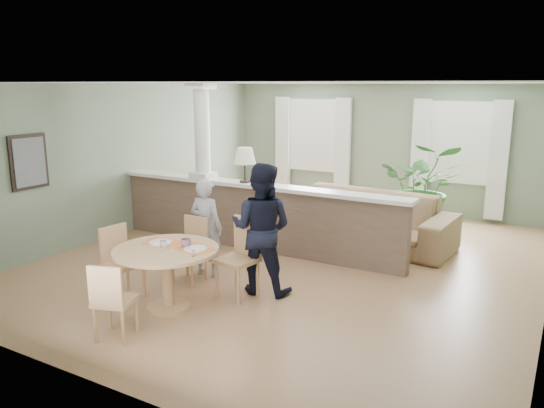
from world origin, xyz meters
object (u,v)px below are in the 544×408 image
Objects in this scene: child_person at (206,227)px; houseplant at (423,187)px; chair_side at (120,258)px; chair_far_boy at (192,246)px; chair_near at (111,298)px; sofa at (362,218)px; chair_far_man at (241,254)px; man_person at (261,229)px; dining_table at (167,261)px.

houseplant is at bearing -119.45° from child_person.
chair_side is 1.30m from child_person.
chair_side is (-0.43, -0.92, 0.02)m from chair_far_boy.
houseplant is 4.39m from child_person.
chair_near is at bearing -129.98° from chair_side.
chair_far_man is (-0.54, -2.94, 0.11)m from sofa.
man_person reaches higher than chair_side.
sofa is at bearing -119.75° from child_person.
chair_far_boy is 1.89m from chair_near.
houseplant is 1.64× the size of chair_far_man.
chair_side is (-1.32, -0.81, -0.05)m from chair_far_man.
chair_far_man is (0.88, -0.11, 0.07)m from chair_far_boy.
sofa is 3.52× the size of chair_near.
chair_side reaches higher than dining_table.
chair_far_boy is at bearing -16.57° from chair_side.
child_person is at bearing 104.00° from dining_table.
chair_far_man is 1.55m from chair_side.
chair_far_boy is 1.02m from chair_side.
dining_table is at bearing -70.71° from chair_far_boy.
child_person reaches higher than chair_side.
chair_side is (-2.54, -5.07, -0.32)m from houseplant.
man_person is (1.48, 1.04, 0.35)m from chair_side.
chair_far_boy reaches higher than sofa.
child_person is 0.82× the size of man_person.
houseplant is (0.68, 1.32, 0.39)m from sofa.
houseplant is 1.32× the size of dining_table.
sofa is at bearing -108.65° from man_person.
chair_far_man is at bearing -49.56° from chair_side.
houseplant is at bearing 82.71° from chair_far_man.
chair_far_man reaches higher than dining_table.
chair_near is at bearing 60.55° from man_person.
chair_near is at bearing -79.87° from chair_far_boy.
chair_far_boy is at bearing -112.62° from sofa.
houseplant is 1.80× the size of chair_side.
houseplant is at bearing 61.57° from chair_far_boy.
child_person is 1.02m from man_person.
child_person reaches higher than chair_far_boy.
sofa is 4.19m from chair_side.
sofa reaches higher than chair_near.
chair_far_man is at bearing 43.39° from man_person.
chair_near is (-1.04, -4.68, 0.03)m from sofa.
chair_far_man is (0.54, 0.80, -0.05)m from dining_table.
chair_far_man is at bearing -124.58° from chair_near.
child_person is (0.48, 1.19, 0.19)m from chair_side.
chair_far_boy is 1.12m from man_person.
dining_table is (-1.08, -3.74, 0.16)m from sofa.
dining_table is at bearing -106.38° from chair_near.
houseplant is at bearing -124.61° from chair_near.
houseplant reaches higher than chair_side.
dining_table is 0.79m from chair_side.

